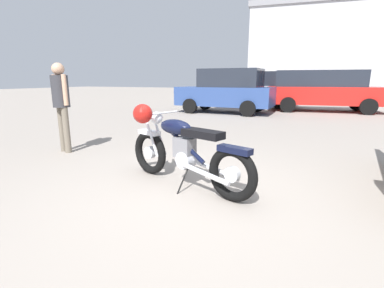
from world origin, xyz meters
TOP-DOWN VIEW (x-y plane):
  - ground_plane at (0.00, 0.00)m, footprint 80.00×80.00m
  - vintage_motorcycle at (-0.34, 0.24)m, footprint 2.01×0.83m
  - bystander at (-3.14, 0.91)m, footprint 0.44×0.30m
  - silver_sedan_mid at (1.45, 10.59)m, footprint 4.87×2.38m
  - pale_sedan_back at (-1.95, 11.58)m, footprint 4.75×2.09m
  - blue_hatchback_right at (-2.16, 8.36)m, footprint 3.95×1.92m
  - industrial_building at (2.38, 30.62)m, footprint 17.11×12.62m

SIDE VIEW (x-z plane):
  - ground_plane at x=0.00m, z-range 0.00..0.00m
  - vintage_motorcycle at x=-0.34m, z-range -0.04..1.03m
  - blue_hatchback_right at x=-2.16m, z-range 0.03..1.81m
  - silver_sedan_mid at x=1.45m, z-range 0.07..1.81m
  - pale_sedan_back at x=-1.95m, z-range 0.07..1.81m
  - bystander at x=-3.14m, z-range 0.19..1.85m
  - industrial_building at x=2.38m, z-range 0.01..8.34m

